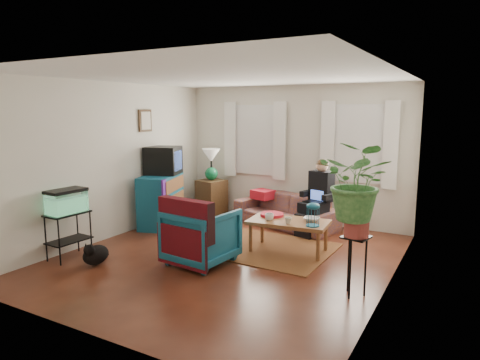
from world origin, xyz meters
The scene contains 31 objects.
floor centered at (0.00, 0.00, 0.00)m, with size 4.50×5.00×0.01m, color #4F2B14.
ceiling centered at (0.00, 0.00, 2.60)m, with size 4.50×5.00×0.01m, color white.
wall_back centered at (0.00, 2.50, 1.30)m, with size 4.50×0.01×2.60m, color silver.
wall_front centered at (0.00, -2.50, 1.30)m, with size 4.50×0.01×2.60m, color silver.
wall_left centered at (-2.25, 0.00, 1.30)m, with size 0.01×5.00×2.60m, color silver.
wall_right centered at (2.25, 0.00, 1.30)m, with size 0.01×5.00×2.60m, color silver.
window_left centered at (-0.80, 2.48, 1.55)m, with size 1.08×0.04×1.38m, color white.
window_right centered at (1.25, 2.48, 1.55)m, with size 1.08×0.04×1.38m, color white.
curtains_left centered at (-0.80, 2.40, 1.55)m, with size 1.36×0.06×1.50m, color white.
curtains_right centered at (1.25, 2.40, 1.55)m, with size 1.36×0.06×1.50m, color white.
picture_frame centered at (-2.21, 0.85, 1.95)m, with size 0.04×0.32×0.40m, color #3D2616.
area_rug centered at (0.30, 0.66, 0.01)m, with size 2.00×1.60×0.01m, color #622B1C.
sofa centered at (0.05, 2.05, 0.39)m, with size 1.99×0.78×0.78m, color brown.
seated_person centered at (0.74, 1.85, 0.59)m, with size 0.50×0.61×1.19m, color black, non-canonical shape.
side_table centered at (-1.65, 2.14, 0.36)m, with size 0.49×0.49×0.72m, color #3F2417.
table_lamp centered at (-1.65, 2.14, 1.02)m, with size 0.37×0.37×0.66m, color white, non-canonical shape.
dresser centered at (-1.99, 0.95, 0.48)m, with size 0.53×1.07×0.96m, color #125E6E.
crt_tv centered at (-2.00, 1.05, 1.22)m, with size 0.59×0.53×0.51m, color black.
aquarium_stand centered at (-2.00, -1.12, 0.34)m, with size 0.34×0.61×0.68m, color black.
aquarium centered at (-2.00, -1.12, 0.85)m, with size 0.30×0.55×0.36m, color #7FD899.
black_cat centered at (-1.45, -1.13, 0.17)m, with size 0.27×0.41×0.35m, color black.
armchair centered at (-0.21, -0.33, 0.43)m, with size 0.84×0.79×0.86m, color #125D6C.
serape_throw centered at (-0.25, -0.67, 0.61)m, with size 0.87×0.20×0.71m, color #9E0A0A.
coffee_table centered at (0.68, 0.70, 0.25)m, with size 1.19×0.65×0.49m, color brown.
cup_a centered at (0.42, 0.56, 0.55)m, with size 0.13×0.13×0.11m, color white.
cup_b centered at (0.75, 0.51, 0.54)m, with size 0.11×0.11×0.10m, color beige.
bowl centered at (0.99, 0.83, 0.52)m, with size 0.23×0.23×0.06m, color white.
snack_tray centered at (0.34, 0.83, 0.51)m, with size 0.37×0.37×0.04m, color #B21414.
birdcage centered at (1.10, 0.57, 0.67)m, with size 0.19×0.19×0.35m, color #115B6B, non-canonical shape.
plant_stand centered at (1.95, -0.37, 0.36)m, with size 0.30×0.30×0.71m, color black.
potted_plant centered at (1.95, -0.37, 1.21)m, with size 0.81×0.70×0.90m, color #599947.
Camera 1 is at (3.09, -5.14, 2.14)m, focal length 32.00 mm.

